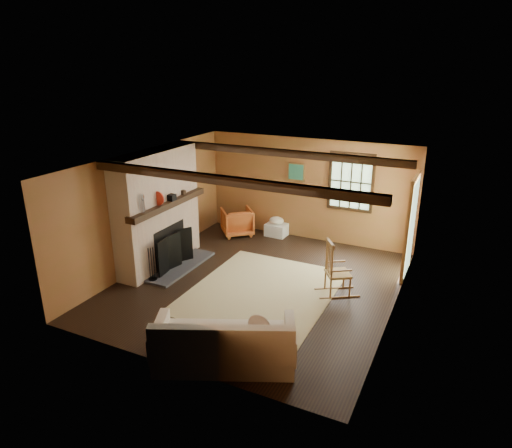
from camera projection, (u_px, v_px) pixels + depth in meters
The scene contains 10 objects.
ground at pixel (257, 285), 8.73m from camera, with size 5.50×5.50×0.00m, color black.
room_envelope at pixel (274, 201), 8.31m from camera, with size 5.02×5.52×2.44m.
fireplace at pixel (159, 214), 9.27m from camera, with size 1.02×2.30×2.40m.
rug at pixel (262, 291), 8.48m from camera, with size 2.50×3.00×0.01m, color #CCBE88.
rocking_chair at pixel (336, 272), 8.26m from camera, with size 0.85×0.74×1.04m.
sofa at pixel (225, 347), 6.36m from camera, with size 2.15×1.60×0.80m.
firewood_pile at pixel (234, 223), 11.67m from camera, with size 0.63×0.11×0.23m.
laundry_basket at pixel (276, 230), 11.13m from camera, with size 0.50×0.38×0.30m, color white.
basket_pillow at pixel (277, 220), 11.05m from camera, with size 0.36×0.29×0.18m, color white.
armchair at pixel (237, 222), 11.16m from camera, with size 0.70×0.72×0.66m, color #BF6026.
Camera 1 is at (3.37, -7.06, 4.04)m, focal length 32.00 mm.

